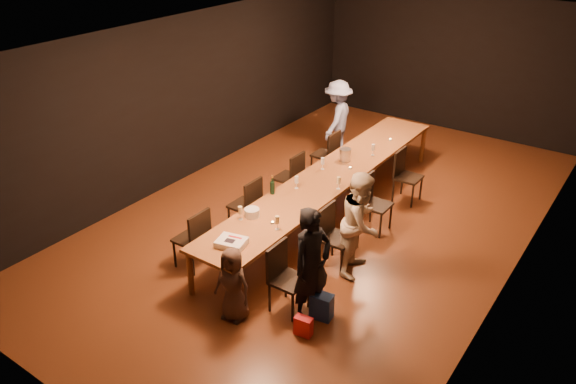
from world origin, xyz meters
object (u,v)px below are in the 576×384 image
Objects in this scene: chair_right_1 at (338,238)px; birthday_cake at (232,242)px; champagne_bottle at (272,185)px; chair_right_0 at (289,280)px; chair_right_3 at (408,177)px; man_blue at (337,119)px; woman_tan at (361,223)px; ice_bucket at (345,155)px; chair_left_2 at (288,177)px; plate_stack at (252,213)px; woman_birthday at (312,265)px; chair_right_2 at (376,204)px; child at (233,284)px; chair_left_0 at (191,238)px; chair_left_1 at (244,204)px; table at (331,177)px; chair_left_3 at (325,154)px.

chair_right_1 is 2.16× the size of birthday_cake.
chair_right_0 is at bearing -46.87° from champagne_bottle.
champagne_bottle is at bearing -28.41° from chair_right_3.
man_blue is at bearing 103.80° from champagne_bottle.
woman_tan is 7.10× the size of ice_bucket.
chair_right_1 is 2.40m from chair_right_3.
chair_right_1 is 4.00m from man_blue.
chair_right_3 is 2.34m from woman_tan.
chair_left_2 is 1.94m from plate_stack.
woman_tan is at bearing 167.04° from chair_right_0.
woman_birthday is 1.13m from birthday_cake.
ice_bucket is at bearing -152.54° from chair_right_1.
chair_right_3 is at bearing 180.00° from chair_right_2.
man_blue is 4.14m from plate_stack.
woman_birthday is at bearing 14.68° from chair_right_1.
woman_birthday is at bearing 31.50° from child.
chair_left_1 is (0.00, 1.20, 0.00)m from chair_left_0.
chair_right_1 is 0.44m from woman_tan.
table is at bearing -19.50° from chair_left_0.
birthday_cake is (0.04, -2.54, 0.09)m from table.
birthday_cake is at bearing 3.95° from man_blue.
chair_right_2 is 1.20m from chair_right_3.
man_blue is at bearing -149.11° from chair_right_1.
chair_left_0 is 1.33m from child.
child is (1.22, -0.53, 0.04)m from chair_left_0.
chair_left_0 is at bearing 107.41° from woman_birthday.
chair_right_0 is 1.70m from chair_left_0.
ice_bucket is (-0.13, 3.15, 0.06)m from birthday_cake.
man_blue is at bearing -137.33° from chair_right_2.
chair_right_1 is at bearing -125.22° from chair_left_2.
birthday_cake is at bearing 115.61° from woman_birthday.
chair_left_2 is 0.60× the size of woman_birthday.
woman_tan is 3.55× the size of birthday_cake.
chair_left_3 is at bearing 0.00° from chair_left_2.
chair_right_0 is at bearing -0.00° from chair_right_3.
chair_right_0 is at bearing -154.72° from chair_left_3.
man_blue is at bearing 124.47° from ice_bucket.
table is 19.69× the size of champagne_bottle.
chair_left_1 is (-1.70, -1.20, 0.00)m from chair_right_2.
chair_right_2 is (0.85, 0.00, -0.24)m from table.
chair_left_0 is 2.16× the size of birthday_cake.
chair_right_3 is at bearing 64.27° from birthday_cake.
chair_right_3 is at bearing 54.69° from table.
chair_right_1 is 1.60m from birthday_cake.
chair_right_1 is at bearing -144.69° from chair_left_3.
champagne_bottle is (-1.23, 0.12, 0.44)m from chair_right_1.
chair_right_2 is 1.70m from champagne_bottle.
woman_tan reaches higher than table.
chair_left_2 is at bearing 107.38° from child.
chair_left_3 is (-1.70, 1.20, 0.00)m from chair_right_2.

